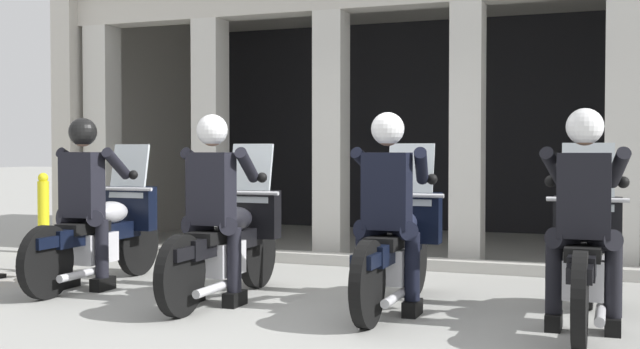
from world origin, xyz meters
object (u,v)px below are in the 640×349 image
Objects in this scene: police_officer_far_right at (584,200)px; bollard_kerbside at (43,213)px; police_officer_far_left at (84,188)px; motorcycle_far_left at (103,232)px; motorcycle_center_left at (229,241)px; motorcycle_center_right at (397,246)px; motorcycle_far_right at (585,256)px; police_officer_center_right at (388,195)px; police_officer_center_left at (213,192)px.

police_officer_far_right reaches higher than bollard_kerbside.
motorcycle_far_left is at bearing 91.31° from police_officer_far_left.
police_officer_far_right reaches higher than motorcycle_center_left.
bollard_kerbside is at bearing 138.71° from police_officer_far_left.
motorcycle_far_right is (1.47, -0.10, 0.00)m from motorcycle_center_right.
police_officer_far_left is at bearing -88.69° from motorcycle_far_left.
police_officer_far_left reaches higher than motorcycle_center_left.
police_officer_center_right reaches higher than motorcycle_far_left.
motorcycle_far_right is at bearing 2.83° from police_officer_far_left.
police_officer_far_left is (-0.00, -0.28, 0.44)m from motorcycle_far_left.
bollard_kerbside is (-5.02, 1.74, -0.00)m from motorcycle_center_right.
motorcycle_center_left is 2.03× the size of bollard_kerbside.
motorcycle_far_left is at bearing 177.00° from motorcycle_center_right.
bollard_kerbside is at bearing 143.21° from motorcycle_far_left.
police_officer_center_left is at bearing -31.37° from bollard_kerbside.
police_officer_far_right is at bearing -4.86° from motorcycle_center_left.
motorcycle_far_right is 0.52m from police_officer_far_right.
motorcycle_far_right is 6.74m from bollard_kerbside.
motorcycle_center_left reaches higher than bollard_kerbside.
motorcycle_far_right is at bearing 5.60° from police_officer_center_right.
motorcycle_center_left is at bearing 89.60° from police_officer_center_left.
police_officer_center_left reaches higher than motorcycle_center_left.
police_officer_far_right is (2.93, 0.04, 0.00)m from police_officer_center_left.
motorcycle_center_left is 1.00× the size of motorcycle_far_right.
motorcycle_center_left is 2.93m from motorcycle_far_right.
motorcycle_far_left and motorcycle_far_right have the same top height.
police_officer_center_left is 1.00× the size of police_officer_center_right.
police_officer_center_right reaches higher than motorcycle_far_right.
police_officer_center_right is 1.00× the size of police_officer_far_right.
motorcycle_far_right is at bearing -5.44° from motorcycle_center_right.
police_officer_center_right is at bearing -91.64° from motorcycle_center_right.
police_officer_far_right is at bearing -16.21° from motorcycle_center_right.
motorcycle_center_left is at bearing 3.72° from police_officer_far_left.
bollard_kerbside is at bearing 160.15° from police_officer_far_right.
motorcycle_far_left is 1.48m from motorcycle_center_left.
police_officer_far_right is at bearing -5.44° from police_officer_center_right.
motorcycle_center_left is 1.53m from police_officer_center_right.
police_officer_far_right reaches higher than motorcycle_far_left.
motorcycle_center_right is (2.93, -0.08, 0.00)m from motorcycle_far_left.
police_officer_far_right is at bearing -91.97° from motorcycle_far_right.
police_officer_center_left is at bearing -165.07° from motorcycle_center_right.
motorcycle_far_right is 2.03× the size of bollard_kerbside.
police_officer_center_right is 1.54m from motorcycle_far_right.
police_officer_far_left is 2.93m from police_officer_center_right.
police_officer_center_left is at bearing -17.71° from motorcycle_far_left.
motorcycle_center_right is (2.93, 0.20, -0.44)m from police_officer_far_left.
police_officer_far_right is at bearing -0.86° from police_officer_far_left.
motorcycle_center_right is 0.52m from police_officer_center_right.
bollard_kerbside is (-6.48, 1.84, -0.00)m from motorcycle_far_right.
motorcycle_center_left is (1.47, 0.05, -0.44)m from police_officer_far_left.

